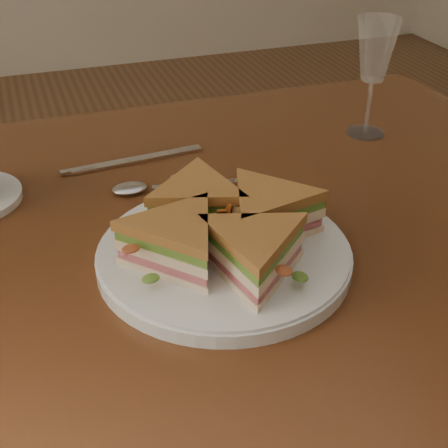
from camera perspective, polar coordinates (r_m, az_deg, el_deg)
name	(u,v)px	position (r m, az deg, el deg)	size (l,w,h in m)	color
table	(171,288)	(0.83, -4.90, -5.88)	(1.20, 0.80, 0.75)	#3B1C0D
plate	(224,255)	(0.70, 0.00, -2.90)	(0.29, 0.29, 0.02)	white
sandwich_wedges	(224,228)	(0.68, 0.00, -0.36)	(0.27, 0.27, 0.06)	beige
crisps_mound	(224,231)	(0.69, 0.00, -0.64)	(0.09, 0.09, 0.05)	#B55017
spoon	(147,188)	(0.85, -7.07, 3.30)	(0.18, 0.05, 0.01)	silver
knife	(128,162)	(0.93, -8.74, 5.66)	(0.22, 0.03, 0.00)	silver
wine_glass	(376,53)	(1.00, 13.69, 14.97)	(0.07, 0.07, 0.18)	white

